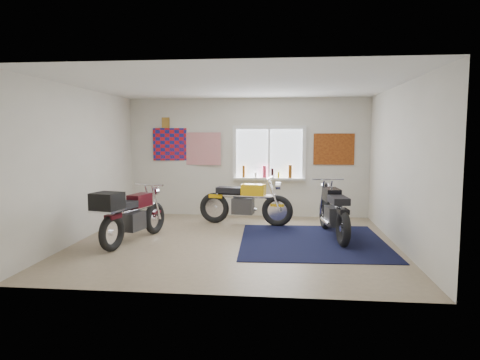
# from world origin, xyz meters

# --- Properties ---
(ground) EXTENTS (5.50, 5.50, 0.00)m
(ground) POSITION_xyz_m (0.00, 0.00, 0.00)
(ground) COLOR #9E896B
(ground) RESTS_ON ground
(room_shell) EXTENTS (5.50, 5.50, 5.50)m
(room_shell) POSITION_xyz_m (0.00, 0.00, 1.64)
(room_shell) COLOR white
(room_shell) RESTS_ON ground
(navy_rug) EXTENTS (2.60, 2.70, 0.01)m
(navy_rug) POSITION_xyz_m (1.35, 0.16, 0.01)
(navy_rug) COLOR black
(navy_rug) RESTS_ON ground
(window_assembly) EXTENTS (1.66, 0.17, 1.26)m
(window_assembly) POSITION_xyz_m (0.50, 2.47, 1.37)
(window_assembly) COLOR white
(window_assembly) RESTS_ON room_shell
(oil_bottles) EXTENTS (1.14, 0.09, 0.30)m
(oil_bottles) POSITION_xyz_m (0.53, 2.40, 1.03)
(oil_bottles) COLOR brown
(oil_bottles) RESTS_ON window_assembly
(flag_display) EXTENTS (1.60, 0.10, 1.17)m
(flag_display) POSITION_xyz_m (-1.90, 2.48, 2.15)
(flag_display) COLOR red
(flag_display) RESTS_ON room_shell
(triumph_poster) EXTENTS (0.90, 0.03, 0.70)m
(triumph_poster) POSITION_xyz_m (1.95, 2.48, 1.55)
(triumph_poster) COLOR #A54C14
(triumph_poster) RESTS_ON room_shell
(yellow_triumph) EXTENTS (2.00, 0.61, 1.01)m
(yellow_triumph) POSITION_xyz_m (0.03, 1.50, 0.44)
(yellow_triumph) COLOR black
(yellow_triumph) RESTS_ON ground
(black_chrome_bike) EXTENTS (0.62, 2.02, 1.04)m
(black_chrome_bike) POSITION_xyz_m (1.75, 0.56, 0.45)
(black_chrome_bike) COLOR black
(black_chrome_bike) RESTS_ON navy_rug
(maroon_tourer) EXTENTS (0.84, 1.91, 0.97)m
(maroon_tourer) POSITION_xyz_m (-1.79, -0.29, 0.51)
(maroon_tourer) COLOR black
(maroon_tourer) RESTS_ON ground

